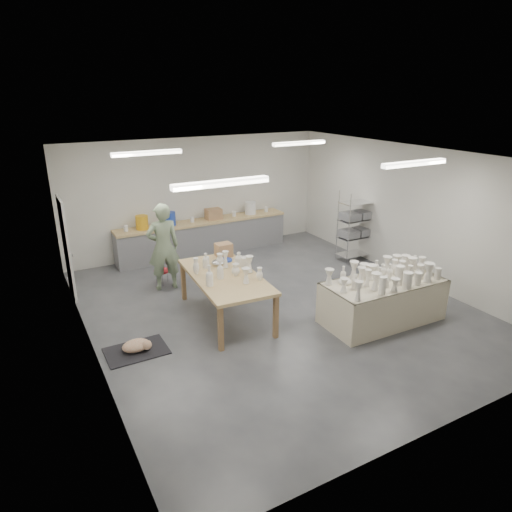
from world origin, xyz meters
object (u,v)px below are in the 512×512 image
work_table (226,272)px  potter (163,247)px  red_stool (162,272)px  drying_table (383,298)px

work_table → potter: (-0.64, 1.76, 0.08)m
red_stool → potter: bearing=-90.0°
drying_table → potter: potter is taller
red_stool → work_table: bearing=-72.5°
work_table → red_stool: work_table is taller
drying_table → work_table: bearing=147.6°
work_table → red_stool: size_ratio=5.58×
potter → red_stool: 0.72m
drying_table → work_table: size_ratio=0.95×
drying_table → red_stool: 4.81m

